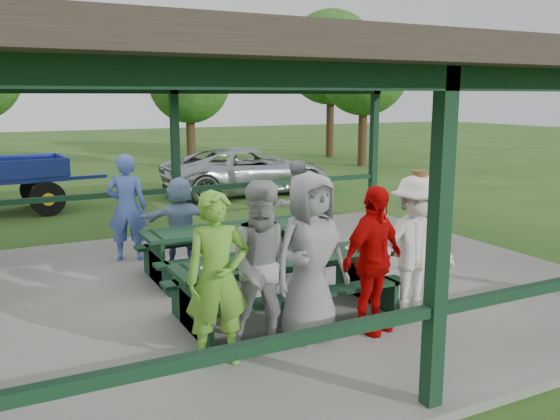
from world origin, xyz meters
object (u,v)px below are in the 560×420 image
contestant_red (373,260)px  pickup_truck (248,171)px  contestant_green (218,279)px  spectator_lblue (181,222)px  contestant_grey_mid (310,256)px  spectator_grey (295,205)px  picnic_table_near (284,278)px  spectator_blue (127,207)px  picnic_table_far (231,243)px  contestant_white_fedora (416,247)px  contestant_grey_left (267,268)px

contestant_red → pickup_truck: 10.84m
contestant_green → spectator_lblue: size_ratio=1.23×
contestant_grey_mid → contestant_red: 0.77m
contestant_red → spectator_grey: bearing=57.6°
picnic_table_near → contestant_green: contestant_green is taller
picnic_table_near → spectator_blue: (-1.18, 3.51, 0.43)m
picnic_table_far → pickup_truck: size_ratio=0.55×
spectator_blue → spectator_grey: size_ratio=1.12×
picnic_table_near → pickup_truck: (3.69, 9.46, 0.11)m
contestant_green → contestant_white_fedora: 2.70m
spectator_grey → pickup_truck: (1.96, 6.55, -0.22)m
contestant_white_fedora → spectator_blue: 5.04m
contestant_red → pickup_truck: (3.01, 10.41, -0.29)m
contestant_grey_mid → spectator_grey: bearing=59.5°
picnic_table_near → spectator_lblue: spectator_lblue is taller
contestant_green → spectator_blue: (0.07, 4.44, -0.00)m
spectator_grey → contestant_grey_left: bearing=49.1°
contestant_grey_left → contestant_red: (1.35, -0.06, -0.07)m
contestant_grey_left → spectator_grey: bearing=73.7°
contestant_white_fedora → spectator_lblue: size_ratio=1.25×
contestant_green → contestant_red: contestant_green is taller
spectator_grey → contestant_white_fedora: bearing=77.0°
contestant_grey_mid → contestant_white_fedora: 1.51m
contestant_grey_mid → spectator_lblue: (-0.43, 3.49, -0.22)m
contestant_red → contestant_white_fedora: bearing=-6.1°
contestant_grey_mid → spectator_lblue: size_ratio=1.30×
contestant_grey_mid → contestant_green: bearing=-176.7°
contestant_red → contestant_green: bearing=162.3°
contestant_grey_left → spectator_blue: contestant_grey_left is taller
spectator_blue → spectator_lblue: bearing=150.3°
picnic_table_near → contestant_grey_left: size_ratio=1.51×
picnic_table_near → contestant_red: 1.23m
spectator_lblue → spectator_grey: bearing=-154.0°
contestant_green → pickup_truck: bearing=75.7°
pickup_truck → contestant_red: bearing=163.3°
contestant_green → contestant_white_fedora: size_ratio=0.98×
contestant_white_fedora → contestant_grey_mid: bearing=178.7°
picnic_table_near → contestant_white_fedora: 1.71m
contestant_green → contestant_red: (1.93, -0.02, -0.04)m
picnic_table_far → contestant_white_fedora: 3.14m
contestant_grey_mid → spectator_blue: size_ratio=1.06×
contestant_grey_left → contestant_white_fedora: 2.12m
spectator_blue → spectator_grey: (2.91, -0.60, -0.10)m
contestant_red → spectator_lblue: 3.86m
pickup_truck → contestant_white_fedora: bearing=167.1°
contestant_green → contestant_grey_left: 0.58m
picnic_table_far → spectator_blue: (-1.26, 1.51, 0.43)m
contestant_green → contestant_red: 1.93m
contestant_red → spectator_grey: (1.06, 3.85, -0.06)m
contestant_grey_left → picnic_table_far: bearing=91.4°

